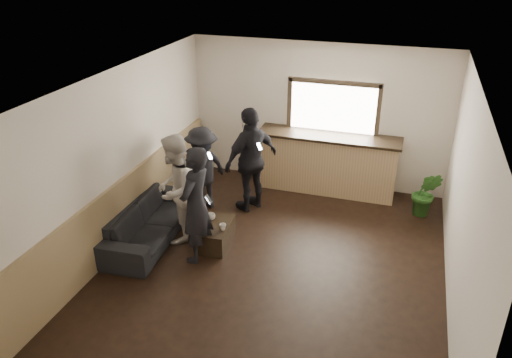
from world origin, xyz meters
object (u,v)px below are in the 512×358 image
(sofa, at_px, (149,221))
(person_c, at_px, (202,169))
(person_a, at_px, (196,205))
(person_d, at_px, (251,160))
(bar_counter, at_px, (328,159))
(person_b, at_px, (175,189))
(cup_b, at_px, (223,227))
(cup_a, at_px, (211,217))
(coffee_table, at_px, (216,234))
(potted_plant, at_px, (426,193))

(sofa, xyz_separation_m, person_c, (0.45, 1.23, 0.47))
(person_a, xyz_separation_m, person_d, (0.29, 1.76, 0.04))
(bar_counter, relative_size, person_b, 1.50)
(bar_counter, xyz_separation_m, cup_b, (-1.18, -2.57, -0.24))
(cup_a, bearing_deg, person_d, 75.89)
(person_b, height_order, person_c, person_b)
(cup_b, xyz_separation_m, person_b, (-0.82, 0.08, 0.50))
(bar_counter, distance_m, cup_b, 2.84)
(sofa, height_order, person_c, person_c)
(coffee_table, xyz_separation_m, person_d, (0.17, 1.33, 0.78))
(person_b, bearing_deg, person_d, 141.73)
(cup_a, relative_size, person_d, 0.07)
(person_a, bearing_deg, bar_counter, 157.94)
(sofa, xyz_separation_m, potted_plant, (4.30, 2.16, 0.12))
(cup_a, xyz_separation_m, potted_plant, (3.32, 1.85, 0.03))
(coffee_table, xyz_separation_m, person_b, (-0.66, -0.02, 0.73))
(coffee_table, bearing_deg, cup_a, 134.34)
(person_b, distance_m, person_c, 1.08)
(sofa, relative_size, coffee_table, 2.72)
(coffee_table, relative_size, cup_b, 7.37)
(bar_counter, height_order, person_b, bar_counter)
(person_b, bearing_deg, sofa, -77.90)
(sofa, distance_m, person_a, 1.19)
(cup_a, height_order, person_d, person_d)
(person_b, distance_m, person_d, 1.58)
(potted_plant, bearing_deg, person_b, -152.48)
(cup_b, height_order, person_a, person_a)
(cup_a, bearing_deg, person_b, -164.00)
(potted_plant, xyz_separation_m, person_d, (-3.02, -0.66, 0.52))
(potted_plant, height_order, person_c, person_c)
(cup_b, height_order, person_d, person_d)
(cup_a, relative_size, person_a, 0.07)
(cup_a, xyz_separation_m, person_c, (-0.53, 0.92, 0.38))
(potted_plant, distance_m, person_d, 3.14)
(sofa, height_order, coffee_table, sofa)
(person_c, bearing_deg, person_a, 46.07)
(potted_plant, xyz_separation_m, person_b, (-3.85, -2.01, 0.47))
(potted_plant, bearing_deg, person_a, -143.79)
(cup_b, bearing_deg, coffee_table, 147.91)
(bar_counter, distance_m, person_a, 3.27)
(person_a, relative_size, person_d, 0.96)
(bar_counter, bearing_deg, person_d, -135.68)
(potted_plant, relative_size, person_c, 0.56)
(cup_b, xyz_separation_m, person_c, (-0.82, 1.16, 0.38))
(bar_counter, bearing_deg, person_a, -116.69)
(person_a, bearing_deg, person_c, -155.57)
(coffee_table, xyz_separation_m, cup_b, (0.16, -0.10, 0.23))
(bar_counter, relative_size, person_d, 1.41)
(person_a, bearing_deg, sofa, -100.51)
(coffee_table, height_order, cup_b, cup_b)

